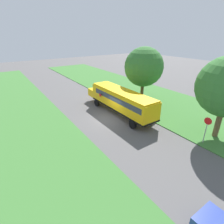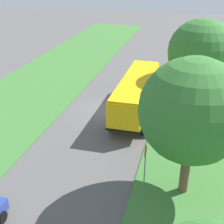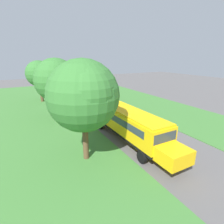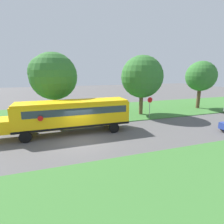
{
  "view_description": "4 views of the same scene",
  "coord_description": "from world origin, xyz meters",
  "px_view_note": "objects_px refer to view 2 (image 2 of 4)",
  "views": [
    {
      "loc": [
        10.36,
        16.0,
        9.56
      ],
      "look_at": [
        0.3,
        1.23,
        1.52
      ],
      "focal_mm": 28.0,
      "sensor_mm": 36.0,
      "label": 1
    },
    {
      "loc": [
        -6.54,
        24.15,
        12.09
      ],
      "look_at": [
        -1.23,
        4.02,
        1.93
      ],
      "focal_mm": 50.0,
      "sensor_mm": 36.0,
      "label": 2
    },
    {
      "loc": [
        -11.34,
        -14.05,
        8.12
      ],
      "look_at": [
        -1.76,
        3.65,
        1.69
      ],
      "focal_mm": 28.0,
      "sensor_mm": 36.0,
      "label": 3
    },
    {
      "loc": [
        14.38,
        -1.99,
        5.88
      ],
      "look_at": [
        -1.79,
        3.39,
        1.91
      ],
      "focal_mm": 28.0,
      "sensor_mm": 36.0,
      "label": 4
    }
  ],
  "objects_px": {
    "oak_tree_roadside_mid": "(195,112)",
    "stop_sign": "(145,161)",
    "school_bus": "(137,91)",
    "oak_tree_beside_bus": "(201,50)"
  },
  "relations": [
    {
      "from": "stop_sign",
      "to": "oak_tree_beside_bus",
      "type": "bearing_deg",
      "value": -102.63
    },
    {
      "from": "oak_tree_beside_bus",
      "to": "oak_tree_roadside_mid",
      "type": "relative_size",
      "value": 1.01
    },
    {
      "from": "oak_tree_roadside_mid",
      "to": "stop_sign",
      "type": "bearing_deg",
      "value": 1.59
    },
    {
      "from": "oak_tree_roadside_mid",
      "to": "school_bus",
      "type": "bearing_deg",
      "value": -64.49
    },
    {
      "from": "oak_tree_beside_bus",
      "to": "stop_sign",
      "type": "xyz_separation_m",
      "value": [
        2.57,
        11.47,
        -3.69
      ]
    },
    {
      "from": "school_bus",
      "to": "oak_tree_beside_bus",
      "type": "xyz_separation_m",
      "value": [
        -4.92,
        -1.49,
        3.5
      ]
    },
    {
      "from": "school_bus",
      "to": "stop_sign",
      "type": "xyz_separation_m",
      "value": [
        -2.35,
        9.98,
        -0.19
      ]
    },
    {
      "from": "school_bus",
      "to": "oak_tree_beside_bus",
      "type": "distance_m",
      "value": 6.22
    },
    {
      "from": "school_bus",
      "to": "stop_sign",
      "type": "height_order",
      "value": "school_bus"
    },
    {
      "from": "oak_tree_beside_bus",
      "to": "stop_sign",
      "type": "distance_m",
      "value": 12.31
    }
  ]
}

